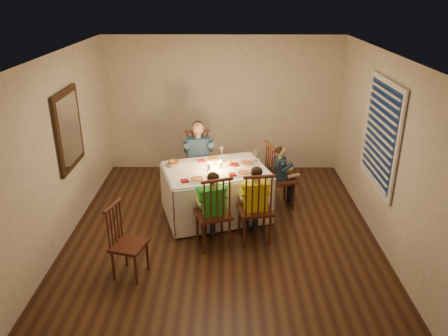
{
  "coord_description": "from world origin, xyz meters",
  "views": [
    {
      "loc": [
        0.07,
        -5.7,
        3.42
      ],
      "look_at": [
        0.03,
        0.15,
        0.97
      ],
      "focal_mm": 35.0,
      "sensor_mm": 36.0,
      "label": 1
    }
  ],
  "objects_px": {
    "dining_table": "(216,182)",
    "chair_near_left": "(213,244)",
    "chair_end": "(279,206)",
    "child_yellow": "(254,240)",
    "serving_bowl": "(174,164)",
    "chair_adult": "(200,193)",
    "chair_extra": "(132,274)",
    "adult": "(200,193)",
    "child_teal": "(279,206)",
    "child_green": "(213,244)",
    "chair_near_right": "(254,240)"
  },
  "relations": [
    {
      "from": "chair_near_left",
      "to": "child_green",
      "type": "relative_size",
      "value": 0.98
    },
    {
      "from": "chair_near_right",
      "to": "child_green",
      "type": "height_order",
      "value": "child_green"
    },
    {
      "from": "child_green",
      "to": "adult",
      "type": "bearing_deg",
      "value": -99.06
    },
    {
      "from": "dining_table",
      "to": "chair_extra",
      "type": "distance_m",
      "value": 1.97
    },
    {
      "from": "chair_near_right",
      "to": "child_green",
      "type": "distance_m",
      "value": 0.6
    },
    {
      "from": "chair_adult",
      "to": "child_yellow",
      "type": "height_order",
      "value": "child_yellow"
    },
    {
      "from": "chair_adult",
      "to": "serving_bowl",
      "type": "relative_size",
      "value": 4.89
    },
    {
      "from": "dining_table",
      "to": "chair_end",
      "type": "xyz_separation_m",
      "value": [
        1.05,
        0.33,
        -0.58
      ]
    },
    {
      "from": "chair_near_right",
      "to": "chair_adult",
      "type": "bearing_deg",
      "value": -69.7
    },
    {
      "from": "serving_bowl",
      "to": "chair_near_right",
      "type": "bearing_deg",
      "value": -34.86
    },
    {
      "from": "chair_end",
      "to": "adult",
      "type": "xyz_separation_m",
      "value": [
        -1.36,
        0.5,
        0.0
      ]
    },
    {
      "from": "chair_near_right",
      "to": "child_teal",
      "type": "height_order",
      "value": "chair_near_right"
    },
    {
      "from": "dining_table",
      "to": "child_green",
      "type": "relative_size",
      "value": 1.61
    },
    {
      "from": "chair_extra",
      "to": "child_green",
      "type": "xyz_separation_m",
      "value": [
        1.02,
        0.7,
        0.0
      ]
    },
    {
      "from": "adult",
      "to": "dining_table",
      "type": "bearing_deg",
      "value": -77.02
    },
    {
      "from": "chair_near_right",
      "to": "serving_bowl",
      "type": "xyz_separation_m",
      "value": [
        -1.23,
        0.86,
        0.84
      ]
    },
    {
      "from": "chair_near_left",
      "to": "serving_bowl",
      "type": "relative_size",
      "value": 4.89
    },
    {
      "from": "chair_near_left",
      "to": "serving_bowl",
      "type": "bearing_deg",
      "value": -75.9
    },
    {
      "from": "chair_adult",
      "to": "chair_near_right",
      "type": "bearing_deg",
      "value": -68.09
    },
    {
      "from": "child_yellow",
      "to": "serving_bowl",
      "type": "bearing_deg",
      "value": -44.1
    },
    {
      "from": "chair_near_right",
      "to": "adult",
      "type": "bearing_deg",
      "value": -69.7
    },
    {
      "from": "chair_extra",
      "to": "chair_near_left",
      "type": "bearing_deg",
      "value": -39.78
    },
    {
      "from": "chair_adult",
      "to": "child_green",
      "type": "height_order",
      "value": "child_green"
    },
    {
      "from": "chair_end",
      "to": "serving_bowl",
      "type": "xyz_separation_m",
      "value": [
        -1.71,
        -0.2,
        0.84
      ]
    },
    {
      "from": "dining_table",
      "to": "serving_bowl",
      "type": "bearing_deg",
      "value": 151.92
    },
    {
      "from": "dining_table",
      "to": "chair_adult",
      "type": "height_order",
      "value": "dining_table"
    },
    {
      "from": "chair_near_left",
      "to": "chair_near_right",
      "type": "height_order",
      "value": "same"
    },
    {
      "from": "chair_adult",
      "to": "chair_end",
      "type": "height_order",
      "value": "same"
    },
    {
      "from": "chair_end",
      "to": "serving_bowl",
      "type": "height_order",
      "value": "serving_bowl"
    },
    {
      "from": "chair_extra",
      "to": "adult",
      "type": "height_order",
      "value": "adult"
    },
    {
      "from": "chair_near_right",
      "to": "adult",
      "type": "relative_size",
      "value": 0.85
    },
    {
      "from": "adult",
      "to": "child_yellow",
      "type": "xyz_separation_m",
      "value": [
        0.88,
        -1.56,
        0.0
      ]
    },
    {
      "from": "chair_near_left",
      "to": "chair_end",
      "type": "height_order",
      "value": "same"
    },
    {
      "from": "chair_near_left",
      "to": "child_teal",
      "type": "height_order",
      "value": "chair_near_left"
    },
    {
      "from": "chair_extra",
      "to": "serving_bowl",
      "type": "xyz_separation_m",
      "value": [
        0.38,
        1.69,
        0.84
      ]
    },
    {
      "from": "chair_adult",
      "to": "serving_bowl",
      "type": "height_order",
      "value": "serving_bowl"
    },
    {
      "from": "chair_near_left",
      "to": "chair_extra",
      "type": "height_order",
      "value": "chair_near_left"
    },
    {
      "from": "chair_adult",
      "to": "chair_near_right",
      "type": "xyz_separation_m",
      "value": [
        0.88,
        -1.56,
        0.0
      ]
    },
    {
      "from": "child_green",
      "to": "child_teal",
      "type": "relative_size",
      "value": 1.07
    },
    {
      "from": "child_yellow",
      "to": "child_teal",
      "type": "bearing_deg",
      "value": -123.41
    },
    {
      "from": "adult",
      "to": "child_yellow",
      "type": "bearing_deg",
      "value": -68.09
    },
    {
      "from": "child_green",
      "to": "chair_adult",
      "type": "bearing_deg",
      "value": -99.06
    },
    {
      "from": "chair_adult",
      "to": "child_green",
      "type": "xyz_separation_m",
      "value": [
        0.3,
        -1.69,
        0.0
      ]
    },
    {
      "from": "chair_end",
      "to": "chair_extra",
      "type": "relative_size",
      "value": 1.12
    },
    {
      "from": "dining_table",
      "to": "chair_near_left",
      "type": "xyz_separation_m",
      "value": [
        -0.02,
        -0.86,
        -0.58
      ]
    },
    {
      "from": "chair_end",
      "to": "child_teal",
      "type": "relative_size",
      "value": 1.05
    },
    {
      "from": "child_green",
      "to": "serving_bowl",
      "type": "bearing_deg",
      "value": -75.9
    },
    {
      "from": "adult",
      "to": "serving_bowl",
      "type": "height_order",
      "value": "serving_bowl"
    },
    {
      "from": "chair_near_left",
      "to": "chair_extra",
      "type": "relative_size",
      "value": 1.12
    },
    {
      "from": "chair_adult",
      "to": "chair_end",
      "type": "relative_size",
      "value": 1.0
    }
  ]
}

